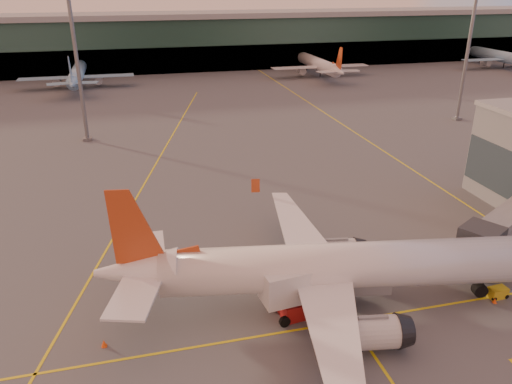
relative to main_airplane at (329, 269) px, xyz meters
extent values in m
plane|color=#4C4F54|center=(-3.82, -7.63, -3.92)|extent=(600.00, 600.00, 0.00)
cube|color=yellow|center=(-3.82, -2.63, -3.91)|extent=(80.00, 0.25, 0.01)
cube|color=yellow|center=(-13.82, 37.37, -3.91)|extent=(31.30, 115.98, 0.01)
cube|color=yellow|center=(26.18, 62.37, -3.91)|extent=(0.25, 160.00, 0.01)
cube|color=#19382D|center=(-3.82, 134.37, 4.08)|extent=(400.00, 18.00, 16.00)
cube|color=gray|center=(-3.82, 134.37, 12.88)|extent=(400.00, 20.00, 1.60)
cube|color=black|center=(-3.82, 125.87, 0.08)|extent=(400.00, 1.00, 8.00)
cylinder|color=slate|center=(-23.82, 58.37, 8.58)|extent=(0.70, 0.70, 25.00)
cube|color=slate|center=(-23.82, 58.37, -3.67)|extent=(1.60, 1.60, 0.50)
cylinder|color=slate|center=(51.18, 54.37, 8.58)|extent=(0.70, 0.70, 25.00)
cube|color=slate|center=(51.18, 54.37, -3.67)|extent=(1.60, 1.60, 0.50)
cylinder|color=white|center=(1.35, -0.23, 0.22)|extent=(32.46, 9.54, 4.14)
cone|color=white|center=(-16.46, 2.83, 0.53)|extent=(7.64, 5.07, 3.93)
cube|color=white|center=(-16.68, -0.72, 0.63)|extent=(5.22, 7.38, 0.21)
cylinder|color=silver|center=(1.06, -6.56, -2.06)|extent=(4.72, 3.38, 2.69)
cylinder|color=black|center=(-1.43, -2.48, -2.99)|extent=(2.08, 1.74, 1.86)
cylinder|color=black|center=(-1.43, -2.48, -2.42)|extent=(0.37, 0.37, 1.14)
cube|color=white|center=(-15.48, 6.25, 0.63)|extent=(3.54, 6.78, 0.21)
cylinder|color=silver|center=(3.19, 5.83, -2.06)|extent=(4.72, 3.38, 2.69)
cylinder|color=black|center=(-0.51, 2.82, -2.99)|extent=(2.08, 1.74, 1.86)
cylinder|color=black|center=(-0.51, 2.82, -2.42)|extent=(0.37, 0.37, 1.14)
cube|color=slate|center=(0.19, -0.03, -1.13)|extent=(10.63, 4.99, 1.65)
cylinder|color=black|center=(14.14, -2.43, -2.99)|extent=(1.42, 1.04, 1.30)
cube|color=#2D3035|center=(15.45, 0.13, 0.52)|extent=(4.65, 4.65, 3.00)
cube|color=#2D3035|center=(16.95, 1.03, -2.72)|extent=(1.60, 2.40, 2.40)
cylinder|color=black|center=(16.95, -0.07, -3.52)|extent=(0.80, 0.40, 0.80)
cylinder|color=black|center=(16.95, 2.13, -3.52)|extent=(0.80, 0.40, 0.80)
cylinder|color=slate|center=(22.56, 3.95, -2.35)|extent=(0.50, 0.50, 3.14)
cube|color=maroon|center=(-2.86, -0.40, -3.12)|extent=(3.66, 2.92, 1.59)
cube|color=silver|center=(-3.17, -0.44, -0.63)|extent=(6.41, 3.34, 2.97)
cylinder|color=black|center=(-4.61, -1.89, -3.44)|extent=(0.99, 0.48, 0.95)
cylinder|color=black|center=(-0.81, -1.45, -3.44)|extent=(0.99, 0.48, 0.95)
cube|color=gold|center=(15.93, -2.75, -3.41)|extent=(1.77, 1.13, 1.02)
cylinder|color=black|center=(15.28, -3.22, -3.71)|extent=(0.44, 0.24, 0.43)
cylinder|color=black|center=(16.64, -3.13, -3.71)|extent=(0.44, 0.24, 0.43)
cone|color=#FC4E0D|center=(-19.54, -0.70, -3.61)|extent=(0.48, 0.48, 0.62)
cube|color=#FC4E0D|center=(-19.54, -0.70, -3.90)|extent=(0.42, 0.42, 0.03)
cone|color=#FC4E0D|center=(15.13, -3.45, -3.67)|extent=(0.39, 0.39, 0.50)
cube|color=#FC4E0D|center=(15.13, -3.45, -3.91)|extent=(0.34, 0.34, 0.03)
camera|label=1|loc=(-15.59, -34.99, 23.52)|focal=35.00mm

